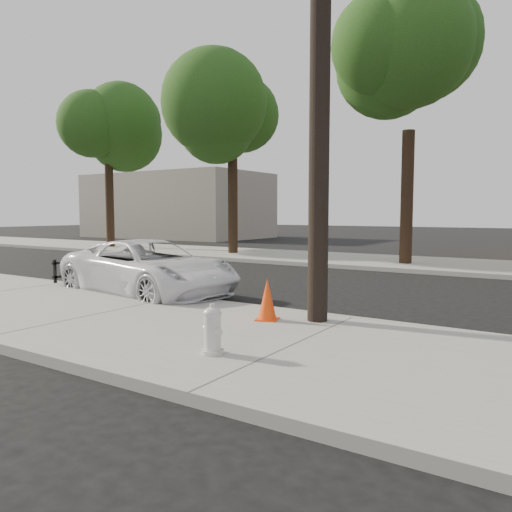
% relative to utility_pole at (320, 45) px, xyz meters
% --- Properties ---
extents(ground, '(120.00, 120.00, 0.00)m').
position_rel_utility_pole_xyz_m(ground, '(-3.60, 2.70, -4.70)').
color(ground, black).
rests_on(ground, ground).
extents(near_sidewalk, '(90.00, 4.40, 0.15)m').
position_rel_utility_pole_xyz_m(near_sidewalk, '(-3.60, -1.60, -4.62)').
color(near_sidewalk, gray).
rests_on(near_sidewalk, ground).
extents(far_sidewalk, '(90.00, 5.00, 0.15)m').
position_rel_utility_pole_xyz_m(far_sidewalk, '(-3.60, 11.20, -4.62)').
color(far_sidewalk, gray).
rests_on(far_sidewalk, ground).
extents(curb_near, '(90.00, 0.12, 0.16)m').
position_rel_utility_pole_xyz_m(curb_near, '(-3.60, 0.60, -4.62)').
color(curb_near, '#9E9B93').
rests_on(curb_near, ground).
extents(building_far, '(14.00, 8.00, 5.00)m').
position_rel_utility_pole_xyz_m(building_far, '(-23.60, 22.70, -2.20)').
color(building_far, gray).
rests_on(building_far, ground).
extents(utility_pole, '(1.40, 0.34, 9.00)m').
position_rel_utility_pole_xyz_m(utility_pole, '(0.00, 0.00, 0.00)').
color(utility_pole, black).
rests_on(utility_pole, near_sidewalk).
extents(tree_a, '(4.65, 4.50, 9.00)m').
position_rel_utility_pole_xyz_m(tree_a, '(-17.40, 10.55, 1.83)').
color(tree_a, black).
rests_on(tree_a, far_sidewalk).
extents(tree_b, '(4.34, 4.20, 8.45)m').
position_rel_utility_pole_xyz_m(tree_b, '(-9.41, 10.76, 1.45)').
color(tree_b, black).
rests_on(tree_b, far_sidewalk).
extents(tree_c, '(4.96, 4.80, 9.55)m').
position_rel_utility_pole_xyz_m(tree_c, '(-1.38, 10.34, 2.21)').
color(tree_c, black).
rests_on(tree_c, far_sidewalk).
extents(police_cruiser, '(5.08, 2.87, 1.34)m').
position_rel_utility_pole_xyz_m(police_cruiser, '(-4.88, 0.90, -4.03)').
color(police_cruiser, white).
rests_on(police_cruiser, ground).
extents(fire_hydrant, '(0.33, 0.30, 0.62)m').
position_rel_utility_pole_xyz_m(fire_hydrant, '(-0.26, -2.55, -4.25)').
color(fire_hydrant, silver).
rests_on(fire_hydrant, near_sidewalk).
extents(traffic_cone, '(0.46, 0.46, 0.71)m').
position_rel_utility_pole_xyz_m(traffic_cone, '(-0.75, -0.41, -4.20)').
color(traffic_cone, '#FD440D').
rests_on(traffic_cone, near_sidewalk).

